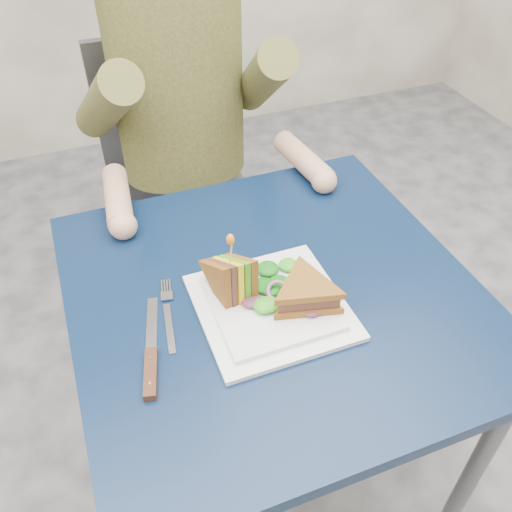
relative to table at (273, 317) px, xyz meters
name	(u,v)px	position (x,y,z in m)	size (l,w,h in m)	color
ground	(268,475)	(0.00, 0.00, -0.65)	(4.00, 4.00, 0.00)	#535356
table	(273,317)	(0.00, 0.00, 0.00)	(0.75, 0.75, 0.73)	black
chair	(180,172)	(0.00, 0.75, -0.11)	(0.42, 0.40, 0.93)	#47474C
diner	(178,67)	(0.00, 0.63, 0.26)	(0.54, 0.59, 0.74)	#4B4C22
plate	(271,305)	(-0.02, -0.04, 0.09)	(0.26, 0.26, 0.02)	white
sandwich_flat	(306,293)	(0.03, -0.07, 0.12)	(0.17, 0.17, 0.05)	brown
sandwich_upright	(232,279)	(-0.08, 0.00, 0.13)	(0.09, 0.14, 0.14)	brown
fork	(168,316)	(-0.20, 0.00, 0.08)	(0.05, 0.18, 0.01)	silver
knife	(151,364)	(-0.26, -0.09, 0.09)	(0.07, 0.22, 0.02)	silver
toothpick	(231,252)	(-0.08, 0.00, 0.20)	(0.00, 0.00, 0.06)	tan
toothpick_frill	(230,240)	(-0.08, 0.00, 0.23)	(0.01, 0.01, 0.02)	orange
lettuce_spill	(272,293)	(-0.02, -0.03, 0.11)	(0.15, 0.13, 0.02)	#337A14
onion_ring	(278,291)	(-0.01, -0.04, 0.11)	(0.04, 0.04, 0.01)	#9E4C7A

